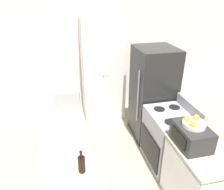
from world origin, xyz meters
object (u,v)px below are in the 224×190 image
pantry_cabinet (103,70)px  refrigerator (152,94)px  fruit_bowl (193,123)px  stove (169,138)px  microwave (66,95)px  toaster_oven (191,136)px  wine_bottle (82,164)px

pantry_cabinet → refrigerator: 1.21m
fruit_bowl → refrigerator: bearing=84.8°
fruit_bowl → stove: bearing=80.0°
microwave → fruit_bowl: (1.39, -1.40, 0.16)m
microwave → fruit_bowl: size_ratio=1.70×
pantry_cabinet → toaster_oven: pantry_cabinet is taller
pantry_cabinet → toaster_oven: size_ratio=4.55×
microwave → toaster_oven: microwave is taller
toaster_oven → wine_bottle: bearing=-174.0°
fruit_bowl → pantry_cabinet: bearing=104.1°
refrigerator → toaster_oven: size_ratio=3.70×
pantry_cabinet → wine_bottle: bearing=-105.6°
stove → toaster_oven: 0.89m
microwave → fruit_bowl: bearing=-45.3°
stove → microwave: 1.77m
pantry_cabinet → stove: pantry_cabinet is taller
pantry_cabinet → refrigerator: pantry_cabinet is taller
wine_bottle → fruit_bowl: fruit_bowl is taller
pantry_cabinet → fruit_bowl: pantry_cabinet is taller
refrigerator → fruit_bowl: size_ratio=6.42×
pantry_cabinet → stove: 1.96m
refrigerator → fruit_bowl: bearing=-95.2°
pantry_cabinet → microwave: 1.26m
stove → toaster_oven: toaster_oven is taller
wine_bottle → fruit_bowl: (1.31, 0.16, 0.19)m
stove → wine_bottle: wine_bottle is taller
wine_bottle → toaster_oven: wine_bottle is taller
refrigerator → microwave: size_ratio=3.79×
refrigerator → wine_bottle: (-1.44, -1.61, 0.14)m
microwave → toaster_oven: 1.98m
pantry_cabinet → fruit_bowl: 2.47m
wine_bottle → microwave: bearing=92.9°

